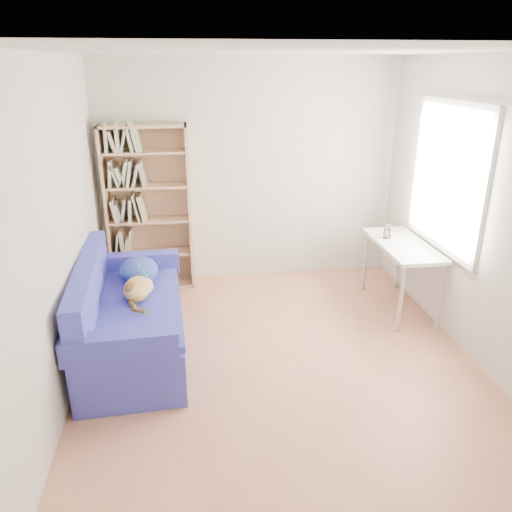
{
  "coord_description": "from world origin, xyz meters",
  "views": [
    {
      "loc": [
        -0.76,
        -3.78,
        2.53
      ],
      "look_at": [
        -0.14,
        0.46,
        0.85
      ],
      "focal_mm": 35.0,
      "sensor_mm": 36.0,
      "label": 1
    }
  ],
  "objects": [
    {
      "name": "ground",
      "position": [
        0.0,
        0.0,
        0.0
      ],
      "size": [
        4.0,
        4.0,
        0.0
      ],
      "primitive_type": "plane",
      "color": "#AC694D",
      "rests_on": "ground"
    },
    {
      "name": "room_shell",
      "position": [
        0.1,
        0.03,
        1.64
      ],
      "size": [
        3.54,
        4.04,
        2.62
      ],
      "color": "silver",
      "rests_on": "ground"
    },
    {
      "name": "sofa",
      "position": [
        -1.34,
        0.38,
        0.35
      ],
      "size": [
        0.95,
        1.86,
        0.9
      ],
      "rotation": [
        0.0,
        0.0,
        0.04
      ],
      "color": "navy",
      "rests_on": "ground"
    },
    {
      "name": "bookshelf",
      "position": [
        -1.18,
        1.84,
        0.87
      ],
      "size": [
        0.95,
        0.3,
        1.9
      ],
      "color": "tan",
      "rests_on": "ground"
    },
    {
      "name": "desk",
      "position": [
        1.48,
        0.85,
        0.67
      ],
      "size": [
        0.51,
        1.11,
        0.75
      ],
      "color": "white",
      "rests_on": "ground"
    },
    {
      "name": "pen_cup",
      "position": [
        1.37,
        1.04,
        0.81
      ],
      "size": [
        0.09,
        0.09,
        0.17
      ],
      "color": "white",
      "rests_on": "desk"
    }
  ]
}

